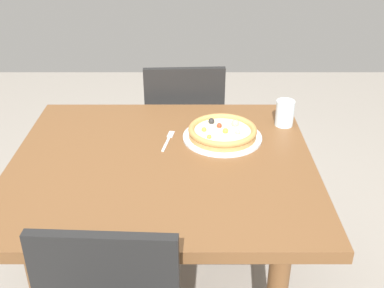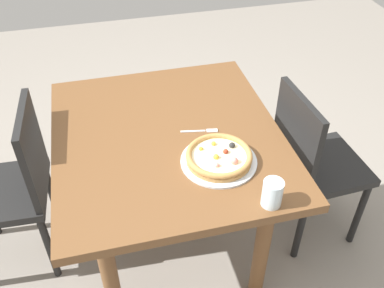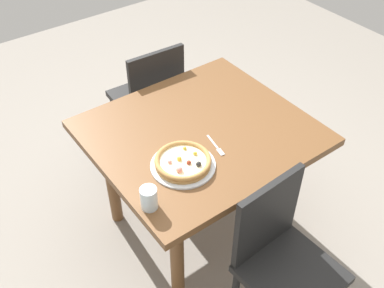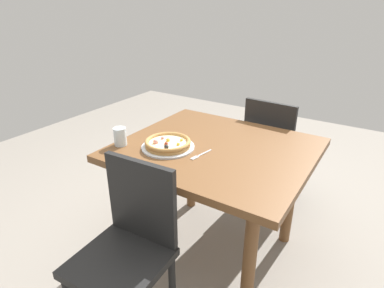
# 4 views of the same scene
# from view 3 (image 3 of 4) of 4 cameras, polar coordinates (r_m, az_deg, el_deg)

# --- Properties ---
(ground_plane) EXTENTS (6.00, 6.00, 0.00)m
(ground_plane) POSITION_cam_3_polar(r_m,az_deg,el_deg) (2.89, 0.86, -9.82)
(ground_plane) COLOR gray
(dining_table) EXTENTS (1.10, 0.99, 0.76)m
(dining_table) POSITION_cam_3_polar(r_m,az_deg,el_deg) (2.42, 1.01, -0.18)
(dining_table) COLOR brown
(dining_table) RESTS_ON ground
(chair_near) EXTENTS (0.42, 0.42, 0.90)m
(chair_near) POSITION_cam_3_polar(r_m,az_deg,el_deg) (3.03, -5.36, 5.81)
(chair_near) COLOR black
(chair_near) RESTS_ON ground
(chair_far) EXTENTS (0.42, 0.42, 0.90)m
(chair_far) POSITION_cam_3_polar(r_m,az_deg,el_deg) (2.16, 11.21, -14.03)
(chair_far) COLOR black
(chair_far) RESTS_ON ground
(plate) EXTENTS (0.31, 0.31, 0.01)m
(plate) POSITION_cam_3_polar(r_m,az_deg,el_deg) (2.14, -1.14, -2.69)
(plate) COLOR silver
(plate) RESTS_ON dining_table
(pizza) EXTENTS (0.27, 0.27, 0.05)m
(pizza) POSITION_cam_3_polar(r_m,az_deg,el_deg) (2.13, -1.14, -2.21)
(pizza) COLOR #B78447
(pizza) RESTS_ON plate
(fork) EXTENTS (0.05, 0.17, 0.00)m
(fork) POSITION_cam_3_polar(r_m,az_deg,el_deg) (2.25, 3.10, -0.35)
(fork) COLOR silver
(fork) RESTS_ON dining_table
(drinking_glass) EXTENTS (0.08, 0.08, 0.11)m
(drinking_glass) POSITION_cam_3_polar(r_m,az_deg,el_deg) (1.94, -5.46, -6.81)
(drinking_glass) COLOR silver
(drinking_glass) RESTS_ON dining_table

